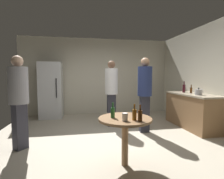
# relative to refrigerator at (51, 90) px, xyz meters

# --- Properties ---
(ground_plane) EXTENTS (5.20, 5.20, 0.10)m
(ground_plane) POSITION_rel_refrigerator_xyz_m (1.56, -2.20, -0.95)
(ground_plane) COLOR #B2A893
(wall_back) EXTENTS (5.32, 0.06, 2.70)m
(wall_back) POSITION_rel_refrigerator_xyz_m (1.56, 0.43, 0.45)
(wall_back) COLOR beige
(wall_back) RESTS_ON ground_plane
(wall_side_right) EXTENTS (0.06, 5.20, 2.70)m
(wall_side_right) POSITION_rel_refrigerator_xyz_m (4.19, -2.20, 0.45)
(wall_side_right) COLOR beige
(wall_side_right) RESTS_ON ground_plane
(refrigerator) EXTENTS (0.70, 0.68, 1.80)m
(refrigerator) POSITION_rel_refrigerator_xyz_m (0.00, 0.00, 0.00)
(refrigerator) COLOR silver
(refrigerator) RESTS_ON ground_plane
(kitchen_counter) EXTENTS (0.64, 1.67, 0.90)m
(kitchen_counter) POSITION_rel_refrigerator_xyz_m (3.84, -1.78, -0.45)
(kitchen_counter) COLOR olive
(kitchen_counter) RESTS_ON ground_plane
(kettle) EXTENTS (0.24, 0.17, 0.18)m
(kettle) POSITION_rel_refrigerator_xyz_m (3.79, -2.09, 0.07)
(kettle) COLOR #B2B2B7
(kettle) RESTS_ON kitchen_counter
(wine_bottle_on_counter) EXTENTS (0.08, 0.08, 0.31)m
(wine_bottle_on_counter) POSITION_rel_refrigerator_xyz_m (3.80, -1.46, 0.12)
(wine_bottle_on_counter) COLOR #3F141E
(wine_bottle_on_counter) RESTS_ON kitchen_counter
(beer_bottle_on_counter) EXTENTS (0.06, 0.06, 0.23)m
(beer_bottle_on_counter) POSITION_rel_refrigerator_xyz_m (3.89, -1.65, 0.08)
(beer_bottle_on_counter) COLOR #593314
(beer_bottle_on_counter) RESTS_ON kitchen_counter
(foreground_table) EXTENTS (0.80, 0.80, 0.73)m
(foreground_table) POSITION_rel_refrigerator_xyz_m (1.60, -3.37, -0.27)
(foreground_table) COLOR olive
(foreground_table) RESTS_ON ground_plane
(beer_bottle_amber) EXTENTS (0.06, 0.06, 0.23)m
(beer_bottle_amber) POSITION_rel_refrigerator_xyz_m (1.70, -3.52, -0.08)
(beer_bottle_amber) COLOR #8C5919
(beer_bottle_amber) RESTS_ON foreground_table
(beer_bottle_brown) EXTENTS (0.06, 0.06, 0.23)m
(beer_bottle_brown) POSITION_rel_refrigerator_xyz_m (1.76, -3.59, -0.08)
(beer_bottle_brown) COLOR #593314
(beer_bottle_brown) RESTS_ON foreground_table
(beer_bottle_green) EXTENTS (0.06, 0.06, 0.23)m
(beer_bottle_green) POSITION_rel_refrigerator_xyz_m (1.42, -3.33, -0.08)
(beer_bottle_green) COLOR #26662D
(beer_bottle_green) RESTS_ON foreground_table
(plastic_cup_white) EXTENTS (0.08, 0.08, 0.11)m
(plastic_cup_white) POSITION_rel_refrigerator_xyz_m (1.56, -3.54, -0.11)
(plastic_cup_white) COLOR white
(plastic_cup_white) RESTS_ON foreground_table
(person_in_navy_shirt) EXTENTS (0.37, 0.37, 1.79)m
(person_in_navy_shirt) POSITION_rel_refrigerator_xyz_m (2.47, -1.92, 0.16)
(person_in_navy_shirt) COLOR #2D2D38
(person_in_navy_shirt) RESTS_ON ground_plane
(person_in_white_shirt) EXTENTS (0.35, 0.35, 1.77)m
(person_in_white_shirt) POSITION_rel_refrigerator_xyz_m (1.77, -1.27, 0.14)
(person_in_white_shirt) COLOR #2D2D38
(person_in_white_shirt) RESTS_ON ground_plane
(person_in_gray_shirt) EXTENTS (0.48, 0.48, 1.73)m
(person_in_gray_shirt) POSITION_rel_refrigerator_xyz_m (-0.17, -2.45, 0.11)
(person_in_gray_shirt) COLOR #2D2D38
(person_in_gray_shirt) RESTS_ON ground_plane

